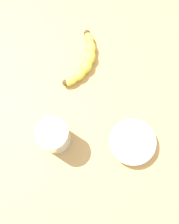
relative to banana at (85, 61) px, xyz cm
name	(u,v)px	position (x,y,z in cm)	size (l,w,h in cm)	color
wooden_tabletop	(88,99)	(-6.59, 9.09, -3.29)	(120.00, 120.00, 3.00)	tan
banana	(85,61)	(0.00, 0.00, 0.00)	(8.48, 20.38, 3.58)	#E0DF49
smoothie_glass	(55,137)	(-5.17, 24.93, 3.51)	(8.36, 8.36, 11.47)	silver
ceramic_bowl	(132,142)	(-24.37, 15.05, 0.46)	(13.31, 13.31, 3.71)	white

